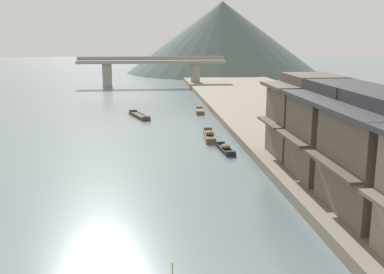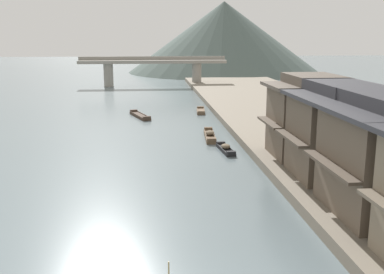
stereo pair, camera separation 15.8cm
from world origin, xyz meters
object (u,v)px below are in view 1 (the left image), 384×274
Objects in this scene: boat_moored_third at (225,149)px; house_waterfront_narrow at (312,116)px; house_waterfront_tall at (340,131)px; boat_moored_nearest at (209,136)px; boat_moored_far at (139,116)px; boat_moored_second at (200,111)px; stone_bridge at (152,66)px.

house_waterfront_narrow is (5.81, -4.50, 3.47)m from boat_moored_third.
house_waterfront_narrow is at bearing 89.21° from house_waterfront_tall.
boat_moored_far is at bearing 118.95° from boat_moored_nearest.
boat_moored_nearest is 12.18m from house_waterfront_narrow.
boat_moored_third is (0.65, -5.24, -0.02)m from boat_moored_nearest.
house_waterfront_tall is (5.49, -30.16, 3.54)m from boat_moored_second.
boat_moored_nearest reaches higher than boat_moored_third.
boat_moored_far is 30.61m from house_waterfront_tall.
boat_moored_second is 0.15× the size of stone_bridge.
stone_bridge is at bearing 86.43° from boat_moored_far.
house_waterfront_narrow reaches higher than boat_moored_second.
boat_moored_second is 32.44m from stone_bridge.
boat_moored_nearest is at bearing -61.05° from boat_moored_far.
house_waterfront_tall is at bearing -79.68° from boat_moored_second.
boat_moored_third is at bearing 120.26° from house_waterfront_tall.
boat_moored_third is at bearing -66.96° from boat_moored_far.
stone_bridge is (-11.12, 56.60, 0.06)m from house_waterfront_narrow.
stone_bridge reaches higher than boat_moored_second.
boat_moored_second is 20.34m from boat_moored_third.
boat_moored_second is at bearing 100.32° from house_waterfront_tall.
house_waterfront_tall reaches higher than boat_moored_nearest.
house_waterfront_tall is (13.20, -27.39, 3.53)m from boat_moored_far.
house_waterfront_narrow is (6.46, -9.74, 3.45)m from boat_moored_nearest.
house_waterfront_tall reaches higher than boat_moored_second.
house_waterfront_narrow is (0.07, 5.32, 0.00)m from house_waterfront_tall.
house_waterfront_narrow reaches higher than boat_moored_nearest.
boat_moored_far is at bearing -160.20° from boat_moored_second.
boat_moored_second is 1.07× the size of boat_moored_third.
stone_bridge is (-11.05, 61.92, 0.06)m from house_waterfront_tall.
boat_moored_second is at bearing -80.07° from stone_bridge.
boat_moored_far is 0.81× the size of house_waterfront_tall.
house_waterfront_narrow is at bearing -37.80° from boat_moored_third.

